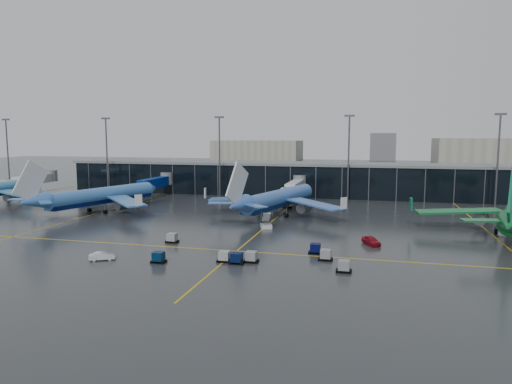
% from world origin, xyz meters
% --- Properties ---
extents(ground, '(600.00, 600.00, 0.00)m').
position_xyz_m(ground, '(0.00, 0.00, 0.00)').
color(ground, '#282B2D').
rests_on(ground, ground).
extents(terminal_pier, '(142.00, 17.00, 10.70)m').
position_xyz_m(terminal_pier, '(0.00, 62.00, 5.42)').
color(terminal_pier, black).
rests_on(terminal_pier, ground).
extents(jet_bridges, '(94.00, 27.50, 7.20)m').
position_xyz_m(jet_bridges, '(-35.00, 42.99, 4.55)').
color(jet_bridges, '#595B60').
rests_on(jet_bridges, ground).
extents(flood_masts, '(203.00, 0.50, 25.50)m').
position_xyz_m(flood_masts, '(5.00, 50.00, 13.81)').
color(flood_masts, '#595B60').
rests_on(flood_masts, ground).
extents(distant_hangars, '(260.00, 71.00, 22.00)m').
position_xyz_m(distant_hangars, '(49.94, 270.08, 8.79)').
color(distant_hangars, '#B2AD99').
rests_on(distant_hangars, ground).
extents(taxi_lines, '(220.00, 120.00, 0.02)m').
position_xyz_m(taxi_lines, '(10.00, 10.61, 0.01)').
color(taxi_lines, gold).
rests_on(taxi_lines, ground).
extents(airliner_arkefly, '(48.85, 52.38, 13.29)m').
position_xyz_m(airliner_arkefly, '(-34.77, 15.61, 6.64)').
color(airliner_arkefly, '#3A73C1').
rests_on(airliner_arkefly, ground).
extents(airliner_klm_near, '(48.07, 51.79, 13.32)m').
position_xyz_m(airliner_klm_near, '(10.00, 21.58, 6.66)').
color(airliner_klm_near, '#3A69BF').
rests_on(airliner_klm_near, ground).
extents(baggage_carts, '(33.62, 14.42, 1.70)m').
position_xyz_m(baggage_carts, '(13.77, -19.38, 0.76)').
color(baggage_carts, black).
rests_on(baggage_carts, ground).
extents(mobile_airstair, '(3.19, 3.77, 3.45)m').
position_xyz_m(mobile_airstair, '(10.37, 5.50, 0.77)').
color(mobile_airstair, silver).
rests_on(mobile_airstair, ground).
extents(service_van_red, '(3.81, 4.86, 1.55)m').
position_xyz_m(service_van_red, '(31.96, -4.77, 0.77)').
color(service_van_red, maroon).
rests_on(service_van_red, ground).
extents(service_van_white, '(4.08, 3.14, 1.29)m').
position_xyz_m(service_van_white, '(-8.78, -25.47, 0.65)').
color(service_van_white, silver).
rests_on(service_van_white, ground).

